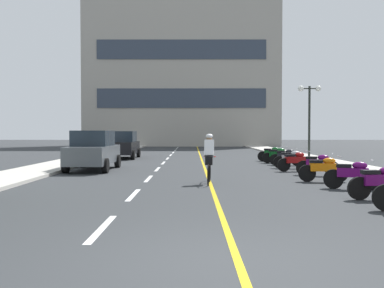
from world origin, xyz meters
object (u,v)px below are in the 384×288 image
at_px(motorcycle_3, 324,169).
at_px(street_lamp_mid, 310,104).
at_px(parked_car_near, 94,150).
at_px(motorcycle_5, 296,161).
at_px(cyclist_rider, 209,157).
at_px(motorcycle_8, 278,155).
at_px(motorcycle_6, 292,159).
at_px(motorcycle_2, 353,174).
at_px(motorcycle_1, 380,181).
at_px(motorcycle_4, 318,164).
at_px(parked_car_mid, 123,145).
at_px(motorcycle_7, 286,157).
at_px(motorcycle_9, 272,154).

bearing_deg(motorcycle_3, street_lamp_mid, 76.49).
distance_m(parked_car_near, motorcycle_5, 9.18).
bearing_deg(cyclist_rider, motorcycle_5, 47.15).
bearing_deg(motorcycle_8, parked_car_near, -155.66).
xyz_separation_m(motorcycle_6, cyclist_rider, (-4.20, -5.83, 0.41)).
distance_m(motorcycle_2, motorcycle_6, 7.29).
xyz_separation_m(motorcycle_1, motorcycle_4, (0.19, 5.85, 0.00)).
height_order(parked_car_mid, motorcycle_6, parked_car_mid).
height_order(motorcycle_3, motorcycle_4, same).
distance_m(motorcycle_5, motorcycle_8, 4.84).
bearing_deg(motorcycle_7, motorcycle_3, -92.63).
bearing_deg(motorcycle_9, motorcycle_5, -91.67).
relative_size(parked_car_mid, motorcycle_9, 2.49).
distance_m(parked_car_near, motorcycle_4, 9.91).
height_order(motorcycle_1, motorcycle_6, same).
relative_size(street_lamp_mid, motorcycle_8, 2.68).
bearing_deg(motorcycle_1, street_lamp_mid, 80.63).
distance_m(motorcycle_1, motorcycle_8, 12.56).
bearing_deg(motorcycle_6, motorcycle_4, -85.54).
xyz_separation_m(parked_car_mid, motorcycle_8, (9.42, -4.35, -0.44)).
height_order(motorcycle_2, motorcycle_4, same).
distance_m(parked_car_mid, motorcycle_3, 16.02).
height_order(parked_car_mid, motorcycle_2, parked_car_mid).
relative_size(parked_car_near, motorcycle_5, 2.49).
height_order(motorcycle_6, motorcycle_8, same).
bearing_deg(parked_car_mid, motorcycle_6, -39.38).
height_order(parked_car_mid, motorcycle_1, parked_car_mid).
xyz_separation_m(motorcycle_7, cyclist_rider, (-4.36, -7.61, 0.41)).
xyz_separation_m(motorcycle_1, motorcycle_9, (-0.05, 14.08, 0.00)).
bearing_deg(motorcycle_4, motorcycle_9, 91.70).
relative_size(motorcycle_2, motorcycle_4, 1.01).
bearing_deg(motorcycle_5, parked_car_mid, 135.12).
distance_m(motorcycle_1, motorcycle_9, 14.08).
xyz_separation_m(motorcycle_1, motorcycle_7, (0.09, 10.99, 0.00)).
height_order(motorcycle_2, motorcycle_9, same).
distance_m(motorcycle_1, cyclist_rider, 5.46).
relative_size(motorcycle_8, cyclist_rider, 0.96).
bearing_deg(motorcycle_4, motorcycle_3, -102.06).
xyz_separation_m(motorcycle_3, motorcycle_4, (0.43, 2.03, 0.00)).
relative_size(parked_car_near, motorcycle_1, 2.47).
bearing_deg(motorcycle_1, parked_car_mid, 119.21).
xyz_separation_m(motorcycle_5, motorcycle_8, (0.19, 4.83, 0.00)).
xyz_separation_m(parked_car_near, cyclist_rider, (5.11, -4.96, -0.03)).
xyz_separation_m(motorcycle_2, motorcycle_7, (0.04, 9.08, 0.00)).
height_order(motorcycle_9, cyclist_rider, cyclist_rider).
distance_m(motorcycle_5, motorcycle_7, 3.28).
bearing_deg(cyclist_rider, motorcycle_8, 65.27).
bearing_deg(motorcycle_1, motorcycle_3, 93.60).
bearing_deg(motorcycle_7, motorcycle_5, -95.68).
bearing_deg(parked_car_mid, motorcycle_1, -60.79).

